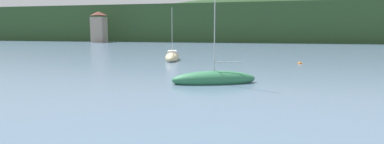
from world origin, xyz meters
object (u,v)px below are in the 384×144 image
at_px(sailboat_far_3, 172,57).
at_px(mooring_buoy_near, 300,64).
at_px(shore_building_west, 99,27).
at_px(sailboat_mid_5, 214,79).

distance_m(sailboat_far_3, mooring_buoy_near, 15.27).
relative_size(shore_building_west, mooring_buoy_near, 21.40).
distance_m(sailboat_far_3, sailboat_mid_5, 17.68).
bearing_deg(shore_building_west, sailboat_far_3, -52.08).
bearing_deg(shore_building_west, mooring_buoy_near, -43.25).
xyz_separation_m(sailboat_far_3, mooring_buoy_near, (15.24, -0.89, -0.37)).
relative_size(shore_building_west, sailboat_mid_5, 1.13).
relative_size(sailboat_far_3, sailboat_mid_5, 0.83).
xyz_separation_m(shore_building_west, sailboat_mid_5, (47.11, -66.09, -4.32)).
bearing_deg(sailboat_mid_5, mooring_buoy_near, -138.59).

